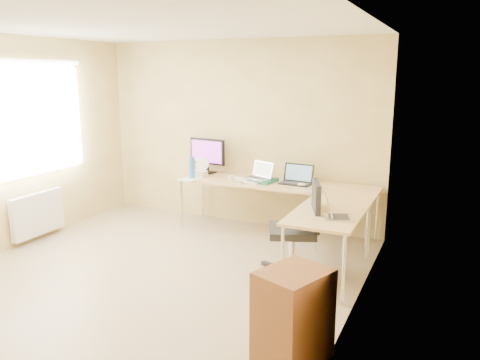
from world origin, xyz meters
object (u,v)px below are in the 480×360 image
at_px(desk_main, 275,209).
at_px(monitor, 207,156).
at_px(desk_return, 328,243).
at_px(office_chair, 292,231).
at_px(desk_fan, 204,167).
at_px(keyboard, 245,181).
at_px(laptop_return, 339,207).
at_px(laptop_black, 296,174).
at_px(water_bottle, 192,168).
at_px(mug, 231,178).
at_px(cabinet, 293,316).
at_px(laptop_center, 259,171).

distance_m(desk_main, monitor, 1.30).
bearing_deg(desk_return, office_chair, -157.13).
relative_size(desk_main, monitor, 4.53).
height_order(desk_fan, office_chair, office_chair).
bearing_deg(office_chair, desk_fan, 123.80).
relative_size(monitor, office_chair, 0.56).
relative_size(keyboard, office_chair, 0.45).
xyz_separation_m(laptop_return, office_chair, (-0.51, 0.09, -0.34)).
bearing_deg(desk_return, desk_main, 134.27).
bearing_deg(desk_return, keyboard, 146.85).
relative_size(laptop_black, water_bottle, 1.33).
height_order(laptop_black, laptop_return, laptop_black).
relative_size(laptop_black, mug, 4.54).
xyz_separation_m(keyboard, water_bottle, (-0.73, -0.15, 0.14)).
xyz_separation_m(mug, cabinet, (1.69, -2.43, -0.41)).
bearing_deg(cabinet, monitor, 149.66).
height_order(laptop_center, desk_fan, laptop_center).
xyz_separation_m(desk_return, cabinet, (0.15, -1.62, -0.01)).
height_order(mug, desk_fan, desk_fan).
xyz_separation_m(monitor, keyboard, (0.73, -0.30, -0.24)).
xyz_separation_m(keyboard, desk_fan, (-0.70, 0.14, 0.11)).
height_order(desk_main, laptop_return, laptop_return).
xyz_separation_m(desk_main, monitor, (-1.13, 0.19, 0.62)).
distance_m(desk_main, water_bottle, 1.26).
distance_m(monitor, laptop_black, 1.41).
xyz_separation_m(mug, water_bottle, (-0.56, -0.06, 0.11)).
bearing_deg(laptop_black, desk_main, -170.57).
bearing_deg(monitor, desk_fan, -71.11).
height_order(desk_main, monitor, monitor).
bearing_deg(laptop_black, laptop_return, -53.01).
distance_m(mug, desk_fan, 0.58).
xyz_separation_m(water_bottle, laptop_return, (2.25, -0.98, -0.04)).
bearing_deg(desk_return, mug, 152.22).
bearing_deg(laptop_center, desk_return, -15.77).
bearing_deg(laptop_black, desk_fan, -177.18).
bearing_deg(cabinet, laptop_return, 111.02).
height_order(desk_return, mug, mug).
xyz_separation_m(desk_return, laptop_center, (-1.19, 0.92, 0.52)).
bearing_deg(keyboard, laptop_return, -18.42).
height_order(monitor, desk_fan, monitor).
height_order(laptop_black, cabinet, laptop_black).
relative_size(laptop_center, cabinet, 0.47).
bearing_deg(office_chair, laptop_center, 106.25).
height_order(desk_main, desk_return, same).
distance_m(monitor, office_chair, 2.25).
distance_m(monitor, water_bottle, 0.46).
relative_size(monitor, keyboard, 1.23).
bearing_deg(laptop_black, mug, -162.29).
distance_m(laptop_center, water_bottle, 0.93).
relative_size(desk_main, laptop_return, 7.94).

